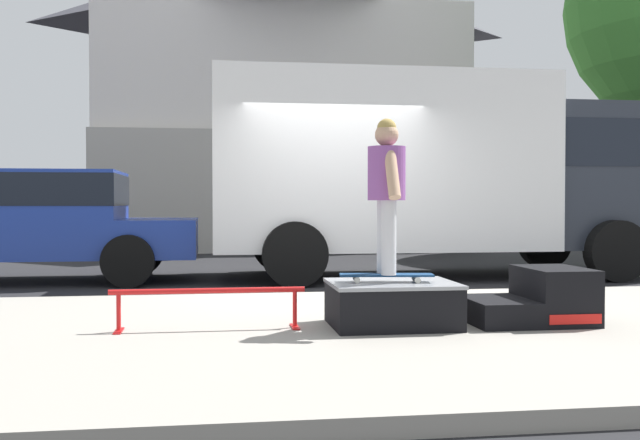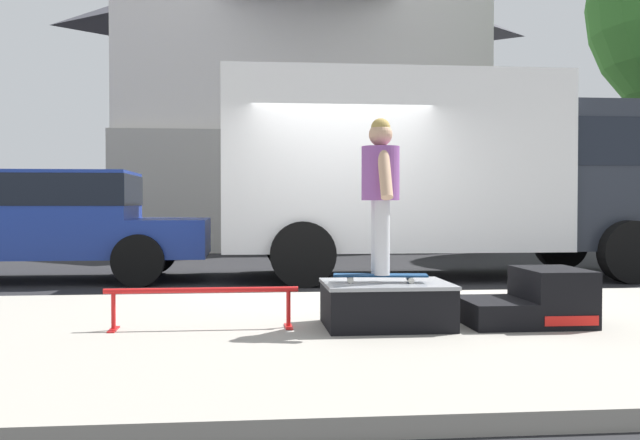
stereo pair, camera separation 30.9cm
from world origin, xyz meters
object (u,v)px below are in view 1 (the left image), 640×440
object	(u,v)px
grind_rail	(208,298)
skater_kid	(387,183)
kicker_ramp	(537,300)
pickup_truck_blue	(11,221)
box_truck	(437,167)
skateboard	(386,275)
skate_box	(392,302)

from	to	relation	value
grind_rail	skater_kid	bearing A→B (deg)	-2.82
kicker_ramp	pickup_truck_blue	world-z (taller)	pickup_truck_blue
box_truck	skater_kid	bearing A→B (deg)	-111.57
grind_rail	skateboard	world-z (taller)	skateboard
skateboard	pickup_truck_blue	xyz separation A→B (m)	(-4.33, 5.23, 0.34)
skateboard	skater_kid	world-z (taller)	skater_kid
grind_rail	box_truck	world-z (taller)	box_truck
skate_box	grind_rail	world-z (taller)	skate_box
grind_rail	skateboard	xyz separation A→B (m)	(1.47, -0.07, 0.17)
kicker_ramp	grind_rail	xyz separation A→B (m)	(-2.81, 0.05, 0.06)
skateboard	skater_kid	distance (m)	0.77
grind_rail	box_truck	xyz separation A→B (m)	(3.51, 5.08, 1.32)
grind_rail	skate_box	bearing A→B (deg)	-2.03
kicker_ramp	skater_kid	bearing A→B (deg)	-179.23
grind_rail	skateboard	bearing A→B (deg)	-2.82
grind_rail	box_truck	distance (m)	6.32
box_truck	pickup_truck_blue	xyz separation A→B (m)	(-6.37, 0.08, -0.81)
skate_box	pickup_truck_blue	distance (m)	6.84
skate_box	box_truck	bearing A→B (deg)	68.88
kicker_ramp	skateboard	world-z (taller)	kicker_ramp
kicker_ramp	skate_box	bearing A→B (deg)	179.98
kicker_ramp	box_truck	xyz separation A→B (m)	(0.70, 5.14, 1.38)
skater_kid	pickup_truck_blue	xyz separation A→B (m)	(-4.33, 5.23, -0.43)
kicker_ramp	skateboard	bearing A→B (deg)	-179.23
skateboard	skater_kid	xyz separation A→B (m)	(0.00, 0.00, 0.77)
grind_rail	box_truck	size ratio (longest dim) A/B	0.23
kicker_ramp	skater_kid	distance (m)	1.68
grind_rail	skater_kid	size ratio (longest dim) A/B	1.22
kicker_ramp	box_truck	size ratio (longest dim) A/B	0.15
skateboard	skater_kid	size ratio (longest dim) A/B	0.62
box_truck	pickup_truck_blue	bearing A→B (deg)	179.31
pickup_truck_blue	skate_box	bearing A→B (deg)	-49.96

